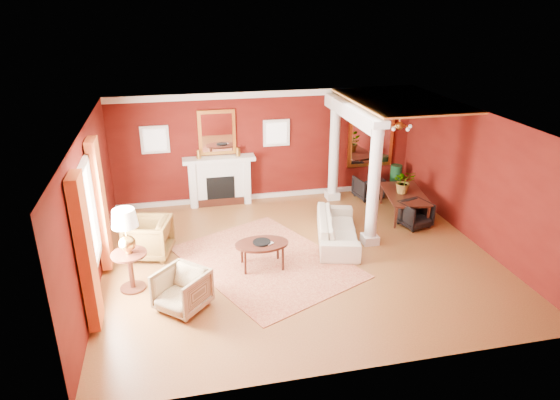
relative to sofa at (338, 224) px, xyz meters
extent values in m
plane|color=brown|center=(-1.02, -0.54, -0.42)|extent=(8.00, 8.00, 0.00)
cube|color=#57120C|center=(-1.02, 2.96, 1.03)|extent=(8.00, 0.04, 2.90)
cube|color=#57120C|center=(-1.02, -4.04, 1.03)|extent=(8.00, 0.04, 2.90)
cube|color=#57120C|center=(-5.02, -0.54, 1.03)|extent=(0.04, 7.00, 2.90)
cube|color=#57120C|center=(2.98, -0.54, 1.03)|extent=(0.04, 7.00, 2.90)
cube|color=white|center=(-1.02, -0.54, 2.48)|extent=(8.00, 7.00, 0.04)
cube|color=silver|center=(-2.32, 2.79, 0.18)|extent=(1.60, 0.34, 1.20)
cube|color=black|center=(-2.32, 2.62, 0.03)|extent=(0.72, 0.03, 0.70)
cube|color=black|center=(-2.32, 2.62, -0.32)|extent=(1.20, 0.05, 0.20)
cube|color=silver|center=(-2.32, 2.75, 0.82)|extent=(1.85, 0.42, 0.10)
cube|color=silver|center=(-3.02, 2.76, 0.18)|extent=(0.16, 0.40, 1.20)
cube|color=silver|center=(-1.62, 2.76, 0.18)|extent=(0.16, 0.40, 1.20)
cube|color=gold|center=(-2.32, 2.92, 1.48)|extent=(0.95, 0.06, 1.15)
cube|color=white|center=(-2.32, 2.89, 1.48)|extent=(0.78, 0.02, 0.98)
cube|color=silver|center=(-3.87, 2.93, 1.38)|extent=(0.70, 0.06, 0.70)
cube|color=white|center=(-3.87, 2.90, 1.38)|extent=(0.54, 0.02, 0.54)
cube|color=silver|center=(-0.77, 2.93, 1.38)|extent=(0.70, 0.06, 0.70)
cube|color=white|center=(-0.77, 2.90, 1.38)|extent=(0.54, 0.02, 0.54)
cube|color=white|center=(-5.00, -1.14, 1.13)|extent=(0.03, 1.30, 1.70)
cube|color=silver|center=(-4.97, -1.84, 1.13)|extent=(0.08, 0.10, 1.90)
cube|color=silver|center=(-4.97, -0.44, 1.13)|extent=(0.08, 0.10, 1.90)
cube|color=#AE511D|center=(-4.90, -2.14, 0.98)|extent=(0.18, 0.55, 2.60)
cube|color=#AE511D|center=(-4.90, -0.14, 0.98)|extent=(0.18, 0.55, 2.60)
cube|color=silver|center=(0.68, -0.24, -0.32)|extent=(0.34, 0.34, 0.20)
cylinder|color=silver|center=(0.68, -0.24, 1.03)|extent=(0.26, 0.26, 2.50)
cube|color=silver|center=(0.68, -0.24, 2.30)|extent=(0.36, 0.36, 0.16)
cube|color=silver|center=(0.68, 2.46, -0.32)|extent=(0.34, 0.34, 0.20)
cylinder|color=silver|center=(0.68, 2.46, 1.03)|extent=(0.26, 0.26, 2.50)
cube|color=silver|center=(0.68, 2.46, 2.30)|extent=(0.36, 0.36, 0.16)
cube|color=silver|center=(0.68, 1.36, 2.20)|extent=(0.30, 3.20, 0.32)
cube|color=#EA9644|center=(1.83, 1.21, 2.45)|extent=(2.30, 3.40, 0.04)
cube|color=gold|center=(1.88, 2.92, 1.13)|extent=(1.30, 0.06, 1.70)
cube|color=white|center=(1.88, 2.89, 1.13)|extent=(1.10, 0.02, 1.50)
cylinder|color=#B38538|center=(1.88, 1.26, 2.16)|extent=(0.02, 0.02, 0.65)
sphere|color=#B38538|center=(1.88, 1.26, 1.83)|extent=(0.20, 0.20, 0.20)
sphere|color=beige|center=(2.16, 1.26, 1.80)|extent=(0.09, 0.09, 0.09)
sphere|color=beige|center=(1.97, 1.53, 1.80)|extent=(0.09, 0.09, 0.09)
sphere|color=beige|center=(1.66, 1.43, 1.80)|extent=(0.09, 0.09, 0.09)
sphere|color=beige|center=(1.66, 1.10, 1.80)|extent=(0.09, 0.09, 0.09)
sphere|color=beige|center=(1.97, 1.00, 1.80)|extent=(0.09, 0.09, 0.09)
cube|color=silver|center=(-1.02, 2.92, 2.40)|extent=(8.00, 0.08, 0.16)
cube|color=silver|center=(-1.02, 2.92, -0.36)|extent=(8.00, 0.08, 0.12)
cube|color=maroon|center=(-1.74, -0.58, -0.41)|extent=(3.96, 4.39, 0.01)
imported|color=beige|center=(0.00, 0.00, 0.00)|extent=(1.15, 2.23, 0.84)
imported|color=black|center=(-4.10, 0.23, 0.04)|extent=(1.02, 1.06, 0.91)
imported|color=tan|center=(-3.48, -1.89, -0.01)|extent=(1.08, 1.08, 0.81)
cylinder|color=black|center=(-1.85, -0.75, 0.10)|extent=(1.08, 1.08, 0.05)
cylinder|color=black|center=(-2.23, -0.99, -0.17)|extent=(0.05, 0.05, 0.49)
cylinder|color=black|center=(-1.47, -0.99, -0.17)|extent=(0.05, 0.05, 0.49)
cylinder|color=black|center=(-2.23, -0.52, -0.17)|extent=(0.05, 0.05, 0.49)
cylinder|color=black|center=(-1.47, -0.52, -0.17)|extent=(0.05, 0.05, 0.49)
imported|color=black|center=(-1.81, -0.82, 0.24)|extent=(0.15, 0.10, 0.22)
cylinder|color=black|center=(-4.38, -1.04, -0.40)|extent=(0.48, 0.48, 0.04)
cylinder|color=black|center=(-4.38, -1.04, -0.05)|extent=(0.10, 0.10, 0.74)
cylinder|color=black|center=(-4.38, -1.04, 0.32)|extent=(0.65, 0.65, 0.04)
sphere|color=#B38538|center=(-4.38, -1.04, 0.54)|extent=(0.30, 0.30, 0.30)
cylinder|color=#B38538|center=(-4.38, -1.04, 0.75)|extent=(0.03, 0.03, 0.33)
cone|color=beige|center=(-4.38, -1.04, 1.05)|extent=(0.48, 0.48, 0.33)
imported|color=black|center=(2.11, 1.03, 0.05)|extent=(0.89, 1.77, 0.94)
imported|color=black|center=(2.06, 0.37, -0.08)|extent=(0.80, 0.77, 0.68)
imported|color=black|center=(1.64, 2.30, -0.08)|extent=(0.75, 0.72, 0.67)
sphere|color=#123A1C|center=(2.48, 2.43, -0.25)|extent=(0.35, 0.35, 0.35)
cylinder|color=#123A1C|center=(2.48, 2.43, 0.00)|extent=(0.32, 0.32, 0.84)
imported|color=#26591E|center=(2.04, 1.07, 0.75)|extent=(0.61, 0.66, 0.46)
camera|label=1|loc=(-3.41, -9.52, 4.71)|focal=32.00mm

